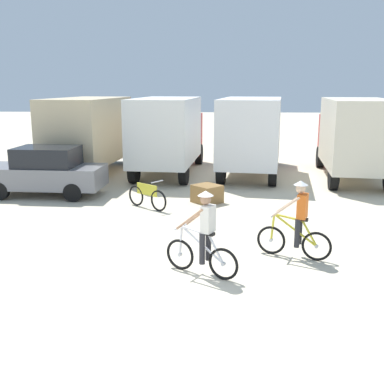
{
  "coord_description": "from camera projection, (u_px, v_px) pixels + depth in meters",
  "views": [
    {
      "loc": [
        1.14,
        -8.16,
        3.9
      ],
      "look_at": [
        0.54,
        3.96,
        1.1
      ],
      "focal_mm": 43.6,
      "sensor_mm": 36.0,
      "label": 1
    }
  ],
  "objects": [
    {
      "name": "ground_plane",
      "position": [
        153.0,
        294.0,
        8.88
      ],
      "size": [
        120.0,
        120.0,
        0.0
      ],
      "primitive_type": "plane",
      "color": "beige"
    },
    {
      "name": "box_truck_tan_camper",
      "position": [
        93.0,
        132.0,
        20.64
      ],
      "size": [
        3.07,
        6.96,
        3.35
      ],
      "color": "#CCB78E",
      "rests_on": "ground"
    },
    {
      "name": "box_truck_white_box",
      "position": [
        169.0,
        132.0,
        20.56
      ],
      "size": [
        2.92,
        6.92,
        3.35
      ],
      "color": "white",
      "rests_on": "ground"
    },
    {
      "name": "box_truck_avon_van",
      "position": [
        252.0,
        132.0,
        20.31
      ],
      "size": [
        3.27,
        7.01,
        3.35
      ],
      "color": "white",
      "rests_on": "ground"
    },
    {
      "name": "box_truck_cream_rv",
      "position": [
        354.0,
        135.0,
        19.34
      ],
      "size": [
        3.1,
        6.97,
        3.35
      ],
      "color": "beige",
      "rests_on": "ground"
    },
    {
      "name": "sedan_parked",
      "position": [
        45.0,
        171.0,
        16.61
      ],
      "size": [
        4.28,
        1.95,
        1.76
      ],
      "color": "slate",
      "rests_on": "ground"
    },
    {
      "name": "cyclist_orange_shirt",
      "position": [
        204.0,
        237.0,
        9.6
      ],
      "size": [
        1.55,
        0.9,
        1.82
      ],
      "color": "black",
      "rests_on": "ground"
    },
    {
      "name": "cyclist_cowboy_hat",
      "position": [
        297.0,
        222.0,
        10.59
      ],
      "size": [
        1.63,
        0.77,
        1.82
      ],
      "color": "black",
      "rests_on": "ground"
    },
    {
      "name": "bicycle_spare",
      "position": [
        147.0,
        196.0,
        14.96
      ],
      "size": [
        1.39,
        1.12,
        0.97
      ],
      "color": "black",
      "rests_on": "ground"
    },
    {
      "name": "supply_crate",
      "position": [
        207.0,
        194.0,
        15.74
      ],
      "size": [
        1.15,
        1.15,
        0.6
      ],
      "primitive_type": "cube",
      "rotation": [
        0.0,
        0.0,
        0.77
      ],
      "color": "olive",
      "rests_on": "ground"
    }
  ]
}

